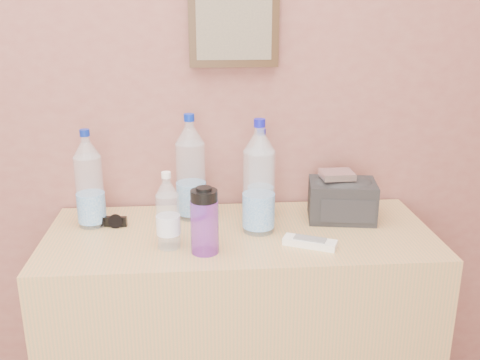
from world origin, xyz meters
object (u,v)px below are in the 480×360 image
Objects in this scene: ac_remote at (310,243)px; dresser at (240,335)px; pet_large_c at (261,178)px; pet_large_a at (89,184)px; nalgene_bottle at (205,221)px; pet_large_d at (259,183)px; sunglasses at (107,221)px; pet_small at (168,215)px; pet_large_b at (191,173)px; foil_packet at (337,175)px; toiletry_bag at (342,198)px.

dresser is at bearing 174.30° from ac_remote.
pet_large_c reaches higher than ac_remote.
pet_large_a is 0.44m from nalgene_bottle.
ac_remote is at bearing -41.34° from pet_large_d.
dresser is 0.55m from pet_large_c.
sunglasses is at bearing 171.16° from pet_large_d.
sunglasses is (-0.21, 0.18, -0.09)m from pet_small.
pet_large_d reaches higher than dresser.
pet_large_a is at bearing -171.73° from pet_large_b.
pet_large_d is 0.24m from ac_remote.
pet_large_b is 3.40× the size of foil_packet.
ac_remote is 0.73× the size of toiletry_bag.
pet_large_b is 0.24m from pet_large_c.
pet_large_c is (0.08, 0.14, 0.53)m from dresser.
dresser is at bearing -121.21° from pet_large_c.
nalgene_bottle is 0.50m from foil_packet.
pet_small is (-0.28, -0.10, -0.06)m from pet_large_d.
pet_large_b reaches higher than ac_remote.
foil_packet reaches higher than toiletry_bag.
pet_small is at bearing -153.46° from toiletry_bag.
pet_large_b reaches higher than sunglasses.
pet_small is (-0.22, -0.10, 0.49)m from dresser.
ac_remote is (0.64, -0.20, -0.01)m from sunglasses.
dresser is 0.55m from pet_small.
dresser is at bearing -157.15° from toiletry_bag.
pet_large_b is 1.63× the size of toiletry_bag.
pet_large_b is 2.80× the size of sunglasses.
toiletry_bag is (0.29, 0.08, -0.09)m from pet_large_d.
pet_large_c is 1.52× the size of nalgene_bottle.
dresser is 6.15× the size of nalgene_bottle.
pet_large_c is 0.34m from nalgene_bottle.
foil_packet reaches higher than sunglasses.
dresser is 0.59m from toiletry_bag.
pet_small is 1.47× the size of ac_remote.
pet_large_b is 0.32m from sunglasses.
pet_large_a is at bearing 147.71° from nalgene_bottle.
nalgene_bottle is (0.37, -0.23, -0.04)m from pet_large_a.
sunglasses is (-0.32, 0.22, -0.08)m from nalgene_bottle.
pet_large_a is 2.02× the size of ac_remote.
toiletry_bag reaches higher than ac_remote.
pet_small reaches higher than dresser.
foil_packet is (0.76, -0.00, 0.14)m from sunglasses.
foil_packet is (0.33, 0.08, 0.55)m from dresser.
pet_large_c is 2.91× the size of foil_packet.
pet_large_c is 1.39× the size of toiletry_bag.
toiletry_bag is at bearing 15.73° from pet_large_d.
pet_large_c reaches higher than pet_small.
pet_large_d is 1.82× the size of nalgene_bottle.
nalgene_bottle is 0.91× the size of toiletry_bag.
pet_large_b reaches higher than foil_packet.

